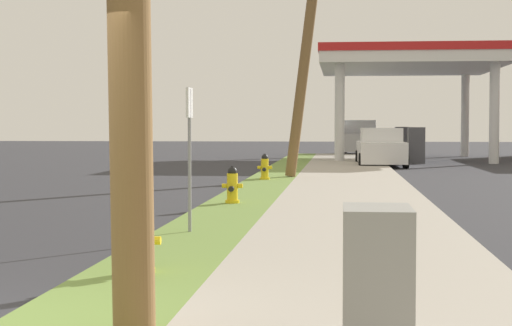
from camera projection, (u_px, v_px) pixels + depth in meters
fire_hydrant_nearest at (141, 243)px, 8.83m from camera, size 0.42×0.38×0.74m
fire_hydrant_second at (232, 187)px, 16.77m from camera, size 0.42×0.38×0.74m
fire_hydrant_third at (265, 168)px, 24.05m from camera, size 0.42×0.37×0.74m
utility_pole_midground at (309, 26)px, 25.03m from camera, size 1.98×0.52×8.95m
utility_cabinet at (377, 285)px, 5.76m from camera, size 0.53×0.74×1.01m
street_sign_post at (189, 129)px, 12.22m from camera, size 0.05×0.36×2.12m
car_white_by_near_pump at (381, 149)px, 34.21m from camera, size 2.01×4.53×1.57m
truck_silver_at_forecourt at (360, 139)px, 47.91m from camera, size 2.37×5.49×1.97m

